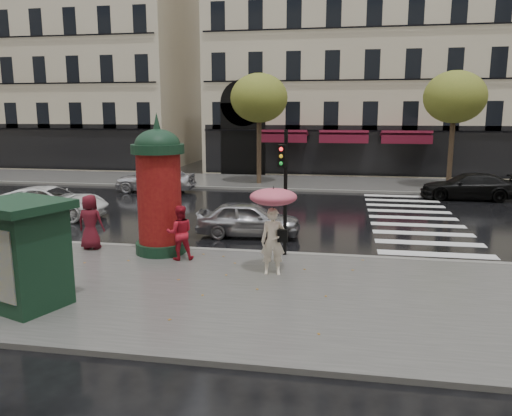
% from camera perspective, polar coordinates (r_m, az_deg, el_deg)
% --- Properties ---
extents(ground, '(160.00, 160.00, 0.00)m').
position_cam_1_polar(ground, '(12.89, -4.34, -8.95)').
color(ground, black).
rests_on(ground, ground).
extents(near_sidewalk, '(90.00, 7.00, 0.12)m').
position_cam_1_polar(near_sidewalk, '(12.41, -4.92, -9.46)').
color(near_sidewalk, '#474744').
rests_on(near_sidewalk, ground).
extents(far_sidewalk, '(90.00, 6.00, 0.12)m').
position_cam_1_polar(far_sidewalk, '(31.19, 4.28, 2.92)').
color(far_sidewalk, '#474744').
rests_on(far_sidewalk, ground).
extents(near_kerb, '(90.00, 0.25, 0.14)m').
position_cam_1_polar(near_kerb, '(15.65, -1.63, -5.05)').
color(near_kerb, slate).
rests_on(near_kerb, ground).
extents(far_kerb, '(90.00, 0.25, 0.14)m').
position_cam_1_polar(far_kerb, '(28.23, 3.67, 2.11)').
color(far_kerb, slate).
rests_on(far_kerb, ground).
extents(zebra_crossing, '(3.60, 11.75, 0.01)m').
position_cam_1_polar(zebra_crossing, '(21.98, 17.50, -1.07)').
color(zebra_crossing, silver).
rests_on(zebra_crossing, ground).
extents(bldg_far_corner, '(26.00, 14.00, 22.90)m').
position_cam_1_polar(bldg_far_corner, '(42.41, 14.73, 19.97)').
color(bldg_far_corner, '#B7A88C').
rests_on(bldg_far_corner, ground).
extents(bldg_far_left, '(24.00, 14.00, 22.90)m').
position_cam_1_polar(bldg_far_left, '(49.16, -21.93, 18.26)').
color(bldg_far_left, '#B7A88C').
rests_on(bldg_far_left, ground).
extents(tree_far_left, '(3.40, 3.40, 6.64)m').
position_cam_1_polar(tree_far_left, '(30.17, 0.35, 12.41)').
color(tree_far_left, '#38281C').
rests_on(tree_far_left, ground).
extents(tree_far_right, '(3.40, 3.40, 6.64)m').
position_cam_1_polar(tree_far_right, '(30.34, 21.76, 11.65)').
color(tree_far_right, '#38281C').
rests_on(tree_far_right, ground).
extents(woman_umbrella, '(1.24, 1.24, 2.38)m').
position_cam_1_polar(woman_umbrella, '(13.05, 1.99, -0.96)').
color(woman_umbrella, '#F8E7CC').
rests_on(woman_umbrella, near_sidewalk).
extents(woman_red, '(0.94, 0.84, 1.60)m').
position_cam_1_polar(woman_red, '(14.69, -8.70, -2.80)').
color(woman_red, red).
rests_on(woman_red, near_sidewalk).
extents(man_burgundy, '(0.85, 0.55, 1.73)m').
position_cam_1_polar(man_burgundy, '(16.48, -18.40, -1.52)').
color(man_burgundy, '#55111B').
rests_on(man_burgundy, near_sidewalk).
extents(morris_column, '(1.58, 1.58, 4.25)m').
position_cam_1_polar(morris_column, '(15.31, -11.02, 2.38)').
color(morris_column, black).
rests_on(morris_column, near_sidewalk).
extents(traffic_light, '(0.28, 0.37, 3.75)m').
position_cam_1_polar(traffic_light, '(14.70, 3.26, 3.16)').
color(traffic_light, black).
rests_on(traffic_light, near_sidewalk).
extents(newsstand, '(2.41, 2.23, 2.37)m').
position_cam_1_polar(newsstand, '(12.12, -25.20, -4.64)').
color(newsstand, black).
rests_on(newsstand, near_sidewalk).
extents(car_silver, '(3.79, 1.74, 1.26)m').
position_cam_1_polar(car_silver, '(17.76, -0.85, -1.26)').
color(car_silver, '#9E9EA2').
rests_on(car_silver, ground).
extents(car_white, '(4.95, 2.66, 1.32)m').
position_cam_1_polar(car_white, '(22.57, -22.48, 0.60)').
color(car_white, white).
rests_on(car_white, ground).
extents(car_black, '(4.64, 2.00, 1.33)m').
position_cam_1_polar(car_black, '(27.54, 23.07, 2.29)').
color(car_black, black).
rests_on(car_black, ground).
extents(car_far_silver, '(4.45, 1.97, 1.49)m').
position_cam_1_polar(car_far_silver, '(28.31, -11.41, 3.32)').
color(car_far_silver, silver).
rests_on(car_far_silver, ground).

